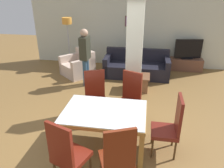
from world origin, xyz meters
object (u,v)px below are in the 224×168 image
dining_table (104,118)px  bottle (140,71)px  armchair (78,67)px  coffee_table (137,82)px  standing_person (85,54)px  sofa (137,67)px  dining_chair_near_right (118,157)px  floor_lamp (67,26)px  dining_chair_far_right (130,97)px  dining_chair_near_left (67,152)px  tv_stand (186,64)px  dining_chair_far_left (96,95)px  dining_chair_head_right (171,125)px  tv_screen (188,49)px

dining_table → bottle: bearing=79.1°
armchair → coffee_table: armchair is taller
standing_person → sofa: bearing=128.2°
dining_chair_near_right → floor_lamp: bearing=94.2°
sofa → dining_table: bearing=84.2°
sofa → armchair: 1.93m
dining_chair_far_right → bottle: (0.14, 1.72, -0.05)m
dining_chair_near_left → standing_person: size_ratio=0.67×
dining_chair_near_right → tv_stand: bearing=50.1°
dining_table → sofa: bearing=84.2°
dining_table → bottle: (0.51, 2.64, -0.07)m
dining_chair_far_left → sofa: 2.81m
tv_stand → standing_person: size_ratio=0.65×
dining_chair_far_right → bottle: dining_chair_far_right is taller
dining_chair_near_right → standing_person: (-1.44, 3.50, 0.38)m
dining_chair_head_right → tv_stand: dining_chair_head_right is taller
dining_table → dining_chair_near_left: size_ratio=1.32×
dining_chair_head_right → dining_chair_near_right: 1.19m
armchair → floor_lamp: size_ratio=0.71×
dining_chair_far_left → dining_chair_far_right: bearing=161.0°
dining_chair_near_right → tv_stand: 5.55m
tv_screen → tv_stand: bearing=-9.9°
dining_chair_near_left → bottle: 3.68m
dining_table → standing_person: standing_person is taller
dining_table → bottle: size_ratio=6.52×
dining_chair_head_right → bottle: dining_chair_head_right is taller
armchair → tv_screen: (3.60, 1.05, 0.46)m
armchair → tv_stand: armchair is taller
dining_chair_far_left → standing_person: size_ratio=0.67×
bottle → tv_stand: 2.35m
dining_table → sofa: sofa is taller
dining_chair_near_right → standing_person: bearing=90.2°
dining_chair_near_right → sofa: 4.48m
coffee_table → floor_lamp: 3.24m
dining_chair_far_right → sofa: (-0.00, 2.65, -0.29)m
dining_chair_near_left → dining_chair_far_left: (-0.00, 1.81, 0.00)m
tv_screen → dining_chair_far_left: bearing=45.4°
dining_chair_far_right → dining_chair_head_right: bearing=152.1°
dining_table → dining_chair_far_right: (0.36, 0.92, -0.01)m
dining_chair_head_right → tv_screen: size_ratio=1.21×
armchair → bottle: armchair is taller
armchair → dining_chair_far_right: bearing=169.1°
dining_chair_near_right → tv_screen: bearing=50.1°
dining_chair_near_right → coffee_table: dining_chair_near_right is taller
dining_chair_far_left → tv_screen: size_ratio=1.21×
dining_table → coffee_table: 2.56m
dining_chair_head_right → dining_chair_far_left: bearing=60.1°
sofa → bottle: (0.15, -0.94, 0.24)m
dining_chair_head_right → coffee_table: bearing=16.0°
dining_table → armchair: (-1.55, 3.33, -0.31)m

